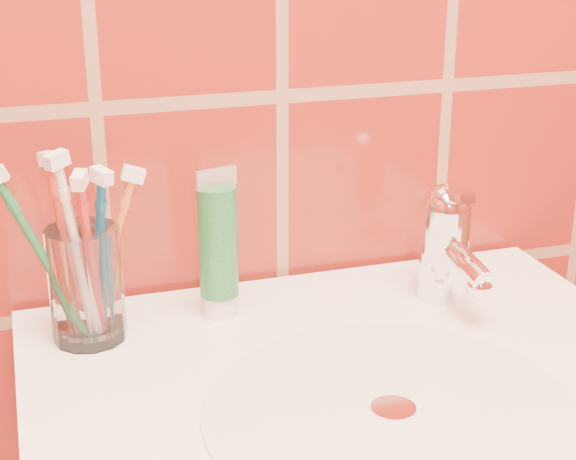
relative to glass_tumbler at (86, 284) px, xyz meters
name	(u,v)px	position (x,y,z in m)	size (l,w,h in m)	color
glass_tumbler	(86,284)	(0.00, 0.00, 0.00)	(0.07, 0.07, 0.11)	white
toothpaste_tube	(218,248)	(0.12, 0.01, 0.02)	(0.04, 0.04, 0.15)	white
faucet	(447,239)	(0.35, -0.02, 0.01)	(0.05, 0.11, 0.12)	white
toothbrush_0	(78,252)	(-0.01, -0.01, 0.04)	(0.04, 0.04, 0.19)	white
toothbrush_1	(45,260)	(-0.03, -0.01, 0.03)	(0.09, 0.03, 0.18)	#1D703C
toothbrush_2	(90,260)	(0.00, -0.01, 0.03)	(0.03, 0.05, 0.17)	#AA2426
toothbrush_3	(100,255)	(0.01, 0.00, 0.03)	(0.04, 0.04, 0.17)	#0D4F71
toothbrush_4	(111,253)	(0.02, 0.01, 0.02)	(0.07, 0.03, 0.16)	#C96B23
toothbrush_5	(66,249)	(-0.01, 0.01, 0.03)	(0.04, 0.05, 0.18)	#B73B27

